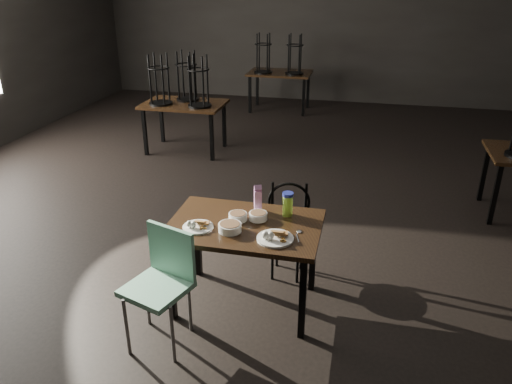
% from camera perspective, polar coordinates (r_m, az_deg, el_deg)
% --- Properties ---
extents(room, '(12.00, 12.04, 3.22)m').
position_cam_1_polar(room, '(4.62, 4.78, 20.95)').
color(room, black).
rests_on(room, ground).
extents(main_table, '(1.20, 0.80, 0.75)m').
position_cam_1_polar(main_table, '(3.97, -1.29, -4.67)').
color(main_table, black).
rests_on(main_table, ground).
extents(plate_left, '(0.24, 0.24, 0.08)m').
position_cam_1_polar(plate_left, '(3.89, -6.70, -3.83)').
color(plate_left, white).
rests_on(plate_left, main_table).
extents(plate_right, '(0.28, 0.28, 0.09)m').
position_cam_1_polar(plate_right, '(3.71, 2.16, -5.13)').
color(plate_right, white).
rests_on(plate_right, main_table).
extents(bowl_near, '(0.15, 0.15, 0.06)m').
position_cam_1_polar(bowl_near, '(3.98, -2.09, -2.80)').
color(bowl_near, white).
rests_on(bowl_near, main_table).
extents(bowl_far, '(0.15, 0.15, 0.06)m').
position_cam_1_polar(bowl_far, '(3.99, 0.25, -2.73)').
color(bowl_far, white).
rests_on(bowl_far, main_table).
extents(bowl_big, '(0.18, 0.18, 0.06)m').
position_cam_1_polar(bowl_big, '(3.82, -3.00, -4.03)').
color(bowl_big, white).
rests_on(bowl_big, main_table).
extents(juice_carton, '(0.08, 0.08, 0.24)m').
position_cam_1_polar(juice_carton, '(4.08, 0.22, -0.85)').
color(juice_carton, '#911A7B').
rests_on(juice_carton, main_table).
extents(water_bottle, '(0.12, 0.12, 0.20)m').
position_cam_1_polar(water_bottle, '(4.03, 3.65, -1.35)').
color(water_bottle, '#B5F247').
rests_on(water_bottle, main_table).
extents(spoon, '(0.05, 0.19, 0.01)m').
position_cam_1_polar(spoon, '(3.82, 4.95, -4.61)').
color(spoon, silver).
rests_on(spoon, main_table).
extents(bentwood_chair, '(0.42, 0.41, 0.85)m').
position_cam_1_polar(bentwood_chair, '(4.50, 3.69, -3.46)').
color(bentwood_chair, black).
rests_on(bentwood_chair, ground).
extents(school_chair, '(0.53, 0.53, 0.90)m').
position_cam_1_polar(school_chair, '(3.74, -10.65, -9.52)').
color(school_chair, '#78BB9B').
rests_on(school_chair, ground).
extents(bg_table_left, '(1.20, 0.80, 1.48)m').
position_cam_1_polar(bg_table_left, '(7.60, -8.29, 10.23)').
color(bg_table_left, black).
rests_on(bg_table_left, ground).
extents(bg_table_far, '(1.20, 0.80, 1.48)m').
position_cam_1_polar(bg_table_far, '(9.85, 2.71, 13.51)').
color(bg_table_far, black).
rests_on(bg_table_far, ground).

